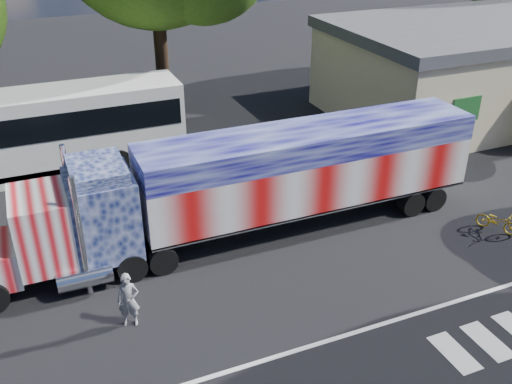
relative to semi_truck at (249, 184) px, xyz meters
name	(u,v)px	position (x,y,z in m)	size (l,w,h in m)	color
ground	(291,281)	(0.19, -3.19, -2.17)	(100.00, 100.00, 0.00)	black
lane_markings	(400,339)	(1.90, -6.96, -2.16)	(30.00, 2.67, 0.01)	silver
semi_truck	(249,184)	(0.00, 0.00, 0.00)	(19.77, 3.12, 4.21)	black
coach_bus	(39,132)	(-6.63, 8.81, -0.22)	(12.90, 3.00, 3.75)	silver
woman	(128,300)	(-5.17, -3.24, -1.28)	(0.65, 0.43, 1.78)	slate
bicycle	(497,221)	(8.83, -3.34, -1.75)	(0.55, 1.58, 0.83)	gold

